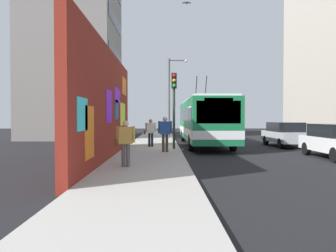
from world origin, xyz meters
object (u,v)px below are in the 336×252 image
(parked_car_white, at_px, (336,140))
(traffic_light, at_px, (174,98))
(pedestrian_at_curb, at_px, (165,131))
(street_lamp, at_px, (171,93))
(pedestrian_midblock, at_px, (151,131))
(pedestrian_near_wall, at_px, (125,140))
(city_bus, at_px, (204,120))
(parked_car_silver, at_px, (285,134))

(parked_car_white, height_order, traffic_light, traffic_light)
(parked_car_white, distance_m, pedestrian_at_curb, 8.01)
(parked_car_white, bearing_deg, street_lamp, 29.03)
(parked_car_white, relative_size, pedestrian_midblock, 2.55)
(parked_car_white, bearing_deg, pedestrian_at_curb, 78.95)
(pedestrian_near_wall, height_order, traffic_light, traffic_light)
(city_bus, height_order, pedestrian_near_wall, city_bus)
(pedestrian_midblock, distance_m, street_lamp, 9.12)
(pedestrian_at_curb, distance_m, traffic_light, 2.45)
(parked_car_white, relative_size, pedestrian_near_wall, 2.59)
(pedestrian_at_curb, bearing_deg, parked_car_white, -101.05)
(street_lamp, bearing_deg, parked_car_silver, -133.30)
(pedestrian_near_wall, distance_m, street_lamp, 16.94)
(pedestrian_midblock, relative_size, street_lamp, 0.24)
(parked_car_silver, distance_m, traffic_light, 8.26)
(city_bus, bearing_deg, parked_car_white, -144.24)
(parked_car_silver, xyz_separation_m, pedestrian_near_wall, (-9.72, 9.26, 0.26))
(pedestrian_midblock, bearing_deg, street_lamp, -9.54)
(parked_car_white, distance_m, traffic_light, 8.28)
(parked_car_silver, height_order, pedestrian_near_wall, pedestrian_near_wall)
(parked_car_silver, height_order, pedestrian_midblock, pedestrian_midblock)
(parked_car_silver, height_order, traffic_light, traffic_light)
(pedestrian_midblock, bearing_deg, parked_car_silver, -79.14)
(parked_car_white, relative_size, pedestrian_at_curb, 2.36)
(city_bus, height_order, pedestrian_at_curb, city_bus)
(city_bus, relative_size, traffic_light, 2.85)
(pedestrian_near_wall, bearing_deg, pedestrian_midblock, -3.96)
(pedestrian_at_curb, height_order, traffic_light, traffic_light)
(city_bus, bearing_deg, parked_car_silver, -100.60)
(city_bus, xyz_separation_m, pedestrian_at_curb, (-5.69, 2.65, -0.52))
(city_bus, distance_m, traffic_light, 4.76)
(parked_car_white, xyz_separation_m, traffic_light, (3.16, 7.35, 2.14))
(city_bus, xyz_separation_m, parked_car_silver, (-0.97, -5.20, -0.89))
(parked_car_silver, relative_size, pedestrian_at_curb, 2.45)
(pedestrian_at_curb, distance_m, pedestrian_near_wall, 5.20)
(city_bus, bearing_deg, pedestrian_near_wall, 159.21)
(street_lamp, bearing_deg, pedestrian_midblock, 170.46)
(city_bus, distance_m, pedestrian_midblock, 4.43)
(parked_car_white, height_order, parked_car_silver, same)
(parked_car_silver, bearing_deg, traffic_light, 112.80)
(pedestrian_at_curb, height_order, pedestrian_near_wall, pedestrian_at_curb)
(parked_car_silver, xyz_separation_m, pedestrian_at_curb, (-4.72, 7.85, 0.37))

